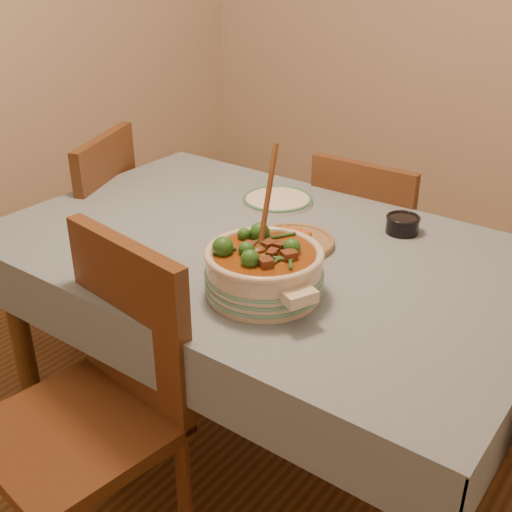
{
  "coord_description": "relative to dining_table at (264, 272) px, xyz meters",
  "views": [
    {
      "loc": [
        1.03,
        -1.43,
        1.62
      ],
      "look_at": [
        0.15,
        -0.24,
        0.86
      ],
      "focal_mm": 45.0,
      "sensor_mm": 36.0,
      "label": 1
    }
  ],
  "objects": [
    {
      "name": "floor",
      "position": [
        0.0,
        0.0,
        -0.66
      ],
      "size": [
        4.5,
        4.5,
        0.0
      ],
      "primitive_type": "plane",
      "color": "#452A13",
      "rests_on": "ground"
    },
    {
      "name": "dining_table",
      "position": [
        0.0,
        0.0,
        0.0
      ],
      "size": [
        1.68,
        1.08,
        0.76
      ],
      "color": "brown",
      "rests_on": "floor"
    },
    {
      "name": "stew_casserole",
      "position": [
        0.17,
        -0.23,
        0.17
      ],
      "size": [
        0.4,
        0.4,
        0.37
      ],
      "rotation": [
        0.0,
        0.0,
        -0.42
      ],
      "color": "beige",
      "rests_on": "dining_table"
    },
    {
      "name": "white_plate",
      "position": [
        -0.16,
        0.31,
        0.1
      ],
      "size": [
        0.28,
        0.28,
        0.02
      ],
      "rotation": [
        0.0,
        0.0,
        0.14
      ],
      "color": "white",
      "rests_on": "dining_table"
    },
    {
      "name": "condiment_bowl",
      "position": [
        0.3,
        0.34,
        0.12
      ],
      "size": [
        0.13,
        0.13,
        0.06
      ],
      "rotation": [
        0.0,
        0.0,
        0.31
      ],
      "color": "black",
      "rests_on": "dining_table"
    },
    {
      "name": "fried_plate",
      "position": [
        0.07,
        0.06,
        0.11
      ],
      "size": [
        0.31,
        0.31,
        0.04
      ],
      "rotation": [
        0.0,
        0.0,
        -0.32
      ],
      "color": "#977454",
      "rests_on": "dining_table"
    },
    {
      "name": "chair_far",
      "position": [
        0.04,
        0.65,
        -0.17
      ],
      "size": [
        0.42,
        0.42,
        0.88
      ],
      "rotation": [
        0.0,
        0.0,
        3.17
      ],
      "color": "brown",
      "rests_on": "floor"
    },
    {
      "name": "chair_near",
      "position": [
        -0.08,
        -0.62,
        -0.13
      ],
      "size": [
        0.5,
        0.5,
        0.95
      ],
      "rotation": [
        0.0,
        0.0,
        -0.13
      ],
      "color": "brown",
      "rests_on": "floor"
    },
    {
      "name": "chair_left",
      "position": [
        -0.94,
        0.07,
        -0.14
      ],
      "size": [
        0.56,
        0.56,
        0.93
      ],
      "rotation": [
        0.0,
        0.0,
        -1.2
      ],
      "color": "brown",
      "rests_on": "floor"
    }
  ]
}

